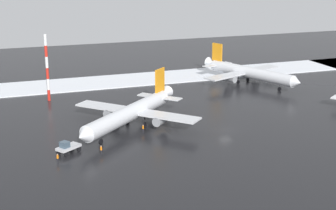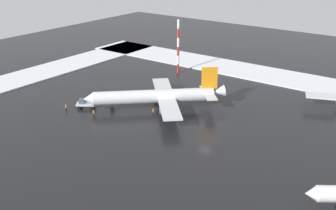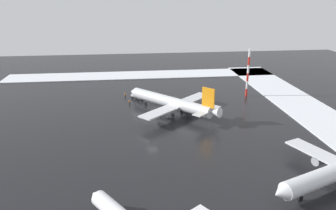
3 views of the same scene
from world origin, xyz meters
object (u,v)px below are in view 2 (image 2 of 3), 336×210
at_px(pushback_tug, 85,103).
at_px(antenna_mast, 178,47).
at_px(airplane_far_rear, 157,96).
at_px(ground_crew_by_nose_gear, 94,113).
at_px(ground_crew_beside_wing, 153,111).
at_px(ground_crew_mid_apron, 66,107).

relative_size(pushback_tug, antenna_mast, 0.30).
xyz_separation_m(airplane_far_rear, ground_crew_by_nose_gear, (9.27, 12.81, -2.47)).
height_order(ground_crew_by_nose_gear, ground_crew_beside_wing, same).
bearing_deg(airplane_far_rear, ground_crew_by_nose_gear, 11.18).
height_order(ground_crew_by_nose_gear, ground_crew_mid_apron, same).
relative_size(ground_crew_beside_wing, antenna_mast, 0.10).
relative_size(ground_crew_by_nose_gear, ground_crew_beside_wing, 1.00).
xyz_separation_m(ground_crew_beside_wing, antenna_mast, (15.12, -31.80, 7.43)).
bearing_deg(ground_crew_by_nose_gear, ground_crew_beside_wing, -94.62).
relative_size(airplane_far_rear, ground_crew_beside_wing, 16.41).
relative_size(ground_crew_beside_wing, ground_crew_mid_apron, 1.00).
relative_size(ground_crew_by_nose_gear, antenna_mast, 0.10).
bearing_deg(pushback_tug, ground_crew_by_nose_gear, 120.75).
height_order(ground_crew_mid_apron, antenna_mast, antenna_mast).
relative_size(airplane_far_rear, pushback_tug, 5.58).
bearing_deg(ground_crew_mid_apron, antenna_mast, -56.65).
height_order(pushback_tug, ground_crew_beside_wing, pushback_tug).
bearing_deg(ground_crew_by_nose_gear, ground_crew_mid_apron, 55.38).
height_order(pushback_tug, ground_crew_mid_apron, pushback_tug).
bearing_deg(airplane_far_rear, antenna_mast, -107.16).
distance_m(pushback_tug, ground_crew_beside_wing, 17.78).
distance_m(ground_crew_by_nose_gear, ground_crew_mid_apron, 8.20).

